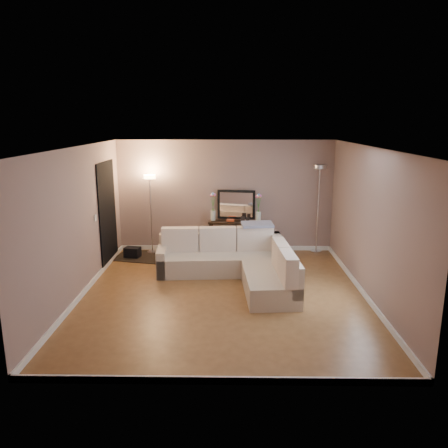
{
  "coord_description": "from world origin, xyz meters",
  "views": [
    {
      "loc": [
        0.12,
        -7.3,
        3.04
      ],
      "look_at": [
        0.0,
        0.8,
        1.1
      ],
      "focal_mm": 35.0,
      "sensor_mm": 36.0,
      "label": 1
    }
  ],
  "objects_px": {
    "floor_lamp_unlit": "(319,191)",
    "console_table": "(232,235)",
    "sectional_sofa": "(238,262)",
    "floor_lamp_lit": "(150,198)"
  },
  "relations": [
    {
      "from": "console_table",
      "to": "floor_lamp_unlit",
      "type": "bearing_deg",
      "value": 3.69
    },
    {
      "from": "sectional_sofa",
      "to": "floor_lamp_lit",
      "type": "distance_m",
      "value": 2.76
    },
    {
      "from": "sectional_sofa",
      "to": "console_table",
      "type": "height_order",
      "value": "sectional_sofa"
    },
    {
      "from": "floor_lamp_unlit",
      "to": "console_table",
      "type": "bearing_deg",
      "value": -176.31
    },
    {
      "from": "console_table",
      "to": "floor_lamp_unlit",
      "type": "height_order",
      "value": "floor_lamp_unlit"
    },
    {
      "from": "sectional_sofa",
      "to": "console_table",
      "type": "xyz_separation_m",
      "value": [
        -0.11,
        1.66,
        0.1
      ]
    },
    {
      "from": "sectional_sofa",
      "to": "floor_lamp_unlit",
      "type": "height_order",
      "value": "floor_lamp_unlit"
    },
    {
      "from": "console_table",
      "to": "sectional_sofa",
      "type": "bearing_deg",
      "value": -86.21
    },
    {
      "from": "sectional_sofa",
      "to": "floor_lamp_lit",
      "type": "relative_size",
      "value": 1.46
    },
    {
      "from": "console_table",
      "to": "floor_lamp_unlit",
      "type": "distance_m",
      "value": 2.23
    }
  ]
}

